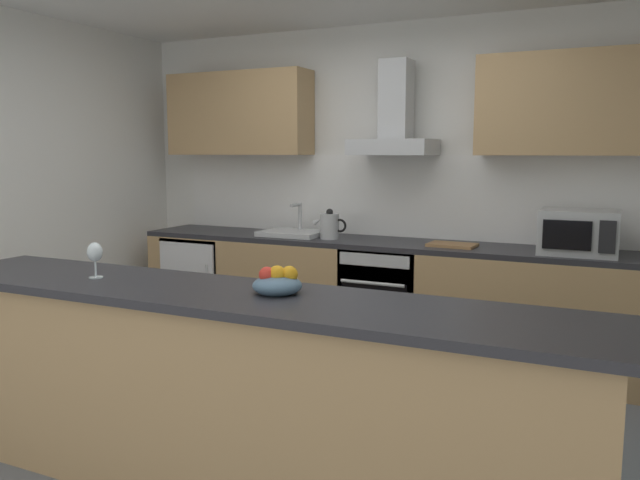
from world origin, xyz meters
name	(u,v)px	position (x,y,z in m)	size (l,w,h in m)	color
ground	(282,431)	(0.00, 0.00, -0.01)	(5.62, 4.78, 0.02)	slate
wall_back	(396,187)	(0.00, 1.95, 1.30)	(5.62, 0.12, 2.60)	white
backsplash_tile	(393,196)	(0.00, 1.88, 1.23)	(3.93, 0.02, 0.66)	white
counter_back	(378,297)	(0.00, 1.57, 0.45)	(4.07, 0.60, 0.90)	tan
counter_island	(230,393)	(0.12, -0.71, 0.49)	(3.35, 0.64, 0.96)	tan
upper_cabinets	(387,110)	(0.00, 1.72, 1.91)	(4.01, 0.32, 0.70)	tan
oven	(387,298)	(0.08, 1.55, 0.46)	(0.60, 0.62, 0.80)	slate
refrigerator	(207,283)	(-1.61, 1.54, 0.43)	(0.58, 0.60, 0.85)	white
microwave	(579,232)	(1.44, 1.52, 1.05)	(0.50, 0.38, 0.30)	#B7BABC
sink	(293,232)	(-0.74, 1.56, 0.93)	(0.50, 0.40, 0.26)	silver
kettle	(330,226)	(-0.39, 1.51, 1.01)	(0.29, 0.15, 0.24)	#B7BABC
range_hood	(395,125)	(0.08, 1.67, 1.79)	(0.62, 0.45, 0.72)	#B7BABC
wine_glass	(95,253)	(-0.64, -0.73, 1.09)	(0.08, 0.08, 0.18)	silver
fruit_bowl	(277,283)	(0.34, -0.65, 1.01)	(0.22, 0.22, 0.13)	slate
chopping_board	(452,245)	(0.59, 1.52, 0.91)	(0.34, 0.22, 0.02)	#9E7247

